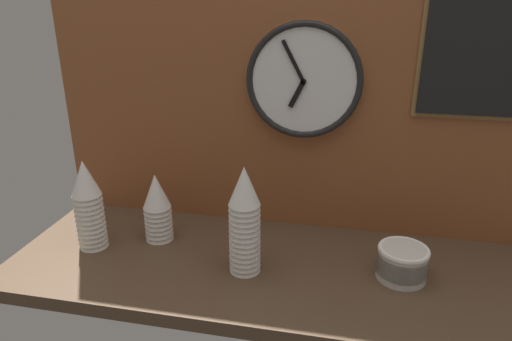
{
  "coord_description": "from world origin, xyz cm",
  "views": [
    {
      "loc": [
        14.75,
        -111.75,
        72.79
      ],
      "look_at": [
        -9.39,
        4.0,
        26.65
      ],
      "focal_mm": 32.0,
      "sensor_mm": 36.0,
      "label": 1
    }
  ],
  "objects": [
    {
      "name": "ground_plane",
      "position": [
        0.0,
        0.0,
        -2.0
      ],
      "size": [
        160.0,
        56.0,
        4.0
      ],
      "primitive_type": "cube",
      "color": "#4C3826"
    },
    {
      "name": "menu_board",
      "position": [
        52.65,
        24.35,
        63.91
      ],
      "size": [
        40.42,
        1.32,
        49.29
      ],
      "color": "olive"
    },
    {
      "name": "cup_stack_far_left",
      "position": [
        -59.19,
        -1.92,
        14.02
      ],
      "size": [
        8.72,
        8.72,
        28.03
      ],
      "color": "white",
      "rests_on": "ground_plane"
    },
    {
      "name": "wall_clock",
      "position": [
        0.98,
        23.46,
        48.45
      ],
      "size": [
        34.71,
        2.7,
        34.71
      ],
      "color": "white"
    },
    {
      "name": "bowl_stack_right",
      "position": [
        31.94,
        0.18,
        4.9
      ],
      "size": [
        13.69,
        13.69,
        9.23
      ],
      "color": "beige",
      "rests_on": "ground_plane"
    },
    {
      "name": "cup_stack_left",
      "position": [
        -41.16,
        6.55,
        10.9
      ],
      "size": [
        8.72,
        8.72,
        21.8
      ],
      "color": "white",
      "rests_on": "ground_plane"
    },
    {
      "name": "wall_tiled_back",
      "position": [
        0.0,
        26.5,
        52.5
      ],
      "size": [
        160.0,
        3.0,
        105.0
      ],
      "color": "brown",
      "rests_on": "ground_plane"
    },
    {
      "name": "cup_stack_center",
      "position": [
        -10.64,
        -5.13,
        15.57
      ],
      "size": [
        8.72,
        8.72,
        31.15
      ],
      "color": "white",
      "rests_on": "ground_plane"
    }
  ]
}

